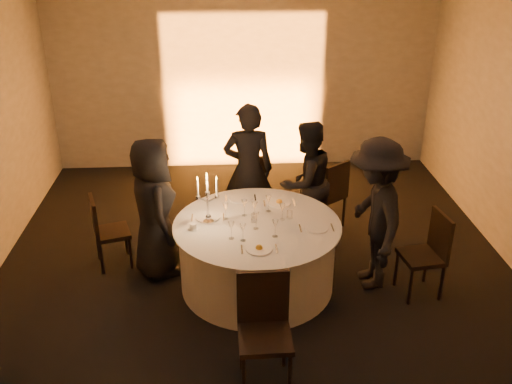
{
  "coord_description": "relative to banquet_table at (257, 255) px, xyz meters",
  "views": [
    {
      "loc": [
        -0.33,
        -5.32,
        3.68
      ],
      "look_at": [
        0.0,
        0.2,
        1.05
      ],
      "focal_mm": 40.0,
      "sensor_mm": 36.0,
      "label": 1
    }
  ],
  "objects": [
    {
      "name": "floor",
      "position": [
        0.0,
        0.0,
        -0.38
      ],
      "size": [
        7.0,
        7.0,
        0.0
      ],
      "primitive_type": "plane",
      "color": "black",
      "rests_on": "ground"
    },
    {
      "name": "ceiling",
      "position": [
        0.0,
        0.0,
        2.62
      ],
      "size": [
        7.0,
        7.0,
        0.0
      ],
      "primitive_type": "plane",
      "rotation": [
        3.14,
        0.0,
        0.0
      ],
      "color": "silver",
      "rests_on": "wall_back"
    },
    {
      "name": "wall_back",
      "position": [
        0.0,
        3.5,
        1.12
      ],
      "size": [
        7.0,
        0.0,
        7.0
      ],
      "primitive_type": "plane",
      "rotation": [
        1.57,
        0.0,
        0.0
      ],
      "color": "#A5A199",
      "rests_on": "floor"
    },
    {
      "name": "uplighter_fixture",
      "position": [
        0.0,
        3.2,
        -0.33
      ],
      "size": [
        0.25,
        0.12,
        0.1
      ],
      "primitive_type": "cube",
      "color": "black",
      "rests_on": "floor"
    },
    {
      "name": "banquet_table",
      "position": [
        0.0,
        0.0,
        0.0
      ],
      "size": [
        1.8,
        1.8,
        0.77
      ],
      "color": "black",
      "rests_on": "floor"
    },
    {
      "name": "chair_left",
      "position": [
        -1.72,
        0.5,
        0.11
      ],
      "size": [
        0.49,
        0.49,
        0.88
      ],
      "rotation": [
        0.0,
        0.0,
        1.88
      ],
      "color": "black",
      "rests_on": "floor"
    },
    {
      "name": "chair_back_left",
      "position": [
        0.04,
        1.77,
        0.1
      ],
      "size": [
        0.39,
        0.39,
        0.87
      ],
      "rotation": [
        0.0,
        0.0,
        -3.12
      ],
      "color": "black",
      "rests_on": "floor"
    },
    {
      "name": "chair_back_right",
      "position": [
        1.03,
        1.26,
        0.15
      ],
      "size": [
        0.58,
        0.58,
        0.95
      ],
      "rotation": [
        0.0,
        0.0,
        -2.5
      ],
      "color": "black",
      "rests_on": "floor"
    },
    {
      "name": "chair_right",
      "position": [
        1.81,
        -0.25,
        0.15
      ],
      "size": [
        0.47,
        0.47,
        0.95
      ],
      "rotation": [
        0.0,
        0.0,
        -1.42
      ],
      "color": "black",
      "rests_on": "floor"
    },
    {
      "name": "chair_front",
      "position": [
        -0.03,
        -1.42,
        0.2
      ],
      "size": [
        0.46,
        0.46,
        1.03
      ],
      "rotation": [
        0.0,
        0.0,
        0.02
      ],
      "color": "black",
      "rests_on": "floor"
    },
    {
      "name": "guest_left",
      "position": [
        -1.12,
        0.35,
        0.43
      ],
      "size": [
        0.73,
        0.91,
        1.62
      ],
      "primitive_type": "imported",
      "rotation": [
        0.0,
        0.0,
        1.87
      ],
      "color": "black",
      "rests_on": "floor"
    },
    {
      "name": "guest_back_left",
      "position": [
        -0.03,
        1.25,
        0.48
      ],
      "size": [
        0.64,
        0.43,
        1.72
      ],
      "primitive_type": "imported",
      "rotation": [
        0.0,
        0.0,
        3.11
      ],
      "color": "black",
      "rests_on": "floor"
    },
    {
      "name": "guest_back_right",
      "position": [
        0.66,
        1.0,
        0.4
      ],
      "size": [
        0.96,
        0.91,
        1.56
      ],
      "primitive_type": "imported",
      "rotation": [
        0.0,
        0.0,
        -2.56
      ],
      "color": "black",
      "rests_on": "floor"
    },
    {
      "name": "guest_right",
      "position": [
        1.26,
        -0.03,
        0.47
      ],
      "size": [
        0.66,
        1.12,
        1.71
      ],
      "primitive_type": "imported",
      "rotation": [
        0.0,
        0.0,
        -1.55
      ],
      "color": "black",
      "rests_on": "floor"
    },
    {
      "name": "plate_left",
      "position": [
        -0.53,
        0.17,
        0.39
      ],
      "size": [
        0.36,
        0.27,
        0.01
      ],
      "color": "white",
      "rests_on": "banquet_table"
    },
    {
      "name": "plate_back_left",
      "position": [
        -0.16,
        0.62,
        0.39
      ],
      "size": [
        0.36,
        0.28,
        0.01
      ],
      "color": "white",
      "rests_on": "banquet_table"
    },
    {
      "name": "plate_back_right",
      "position": [
        0.28,
        0.47,
        0.4
      ],
      "size": [
        0.36,
        0.26,
        0.08
      ],
      "color": "white",
      "rests_on": "banquet_table"
    },
    {
      "name": "plate_right",
      "position": [
        0.61,
        -0.14,
        0.39
      ],
      "size": [
        0.36,
        0.25,
        0.01
      ],
      "color": "white",
      "rests_on": "banquet_table"
    },
    {
      "name": "plate_front",
      "position": [
        -0.01,
        -0.53,
        0.4
      ],
      "size": [
        0.36,
        0.26,
        0.08
      ],
      "color": "white",
      "rests_on": "banquet_table"
    },
    {
      "name": "coffee_cup",
      "position": [
        -0.68,
        -0.07,
        0.42
      ],
      "size": [
        0.11,
        0.11,
        0.07
      ],
      "color": "white",
      "rests_on": "banquet_table"
    },
    {
      "name": "candelabra",
      "position": [
        -0.52,
        0.06,
        0.59
      ],
      "size": [
        0.25,
        0.12,
        0.59
      ],
      "color": "silver",
      "rests_on": "banquet_table"
    },
    {
      "name": "wine_glass_a",
      "position": [
        -0.16,
        -0.34,
        0.52
      ],
      "size": [
        0.07,
        0.07,
        0.19
      ],
      "color": "silver",
      "rests_on": "banquet_table"
    },
    {
      "name": "wine_glass_b",
      "position": [
        -0.02,
        0.14,
        0.52
      ],
      "size": [
        0.07,
        0.07,
        0.19
      ],
      "color": "silver",
      "rests_on": "banquet_table"
    },
    {
      "name": "wine_glass_c",
      "position": [
        -0.33,
        0.13,
        0.52
      ],
      "size": [
        0.07,
        0.07,
        0.19
      ],
      "color": "silver",
      "rests_on": "banquet_table"
    },
    {
      "name": "wine_glass_d",
      "position": [
        0.28,
        0.07,
        0.52
      ],
      "size": [
        0.07,
        0.07,
        0.19
      ],
      "color": "silver",
      "rests_on": "banquet_table"
    },
    {
      "name": "wine_glass_e",
      "position": [
        -0.13,
        0.19,
        0.52
      ],
      "size": [
        0.07,
        0.07,
        0.19
      ],
      "color": "silver",
      "rests_on": "banquet_table"
    },
    {
      "name": "wine_glass_f",
      "position": [
        -0.28,
        -0.3,
        0.52
      ],
      "size": [
        0.07,
        0.07,
        0.19
      ],
      "color": "silver",
      "rests_on": "banquet_table"
    },
    {
      "name": "wine_glass_g",
      "position": [
        0.17,
        -0.28,
        0.52
      ],
      "size": [
        0.07,
        0.07,
        0.19
      ],
      "color": "silver",
      "rests_on": "banquet_table"
    },
    {
      "name": "wine_glass_h",
      "position": [
        -0.02,
        -0.11,
        0.52
      ],
      "size": [
        0.07,
        0.07,
        0.19
      ],
      "color": "silver",
      "rests_on": "banquet_table"
    },
    {
      "name": "wine_glass_i",
      "position": [
        0.14,
        0.28,
        0.52
      ],
      "size": [
        0.07,
        0.07,
        0.19
      ],
      "color": "silver",
      "rests_on": "banquet_table"
    },
    {
      "name": "tumbler_a",
      "position": [
        0.36,
        0.1,
        0.43
      ],
      "size": [
        0.07,
        0.07,
        0.09
      ],
      "primitive_type": "cylinder",
      "color": "silver",
      "rests_on": "banquet_table"
    },
    {
      "name": "tumbler_b",
      "position": [
        -0.03,
        0.05,
        0.43
      ],
      "size": [
        0.07,
        0.07,
        0.09
      ],
      "primitive_type": "cylinder",
      "color": "silver",
      "rests_on": "banquet_table"
    }
  ]
}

